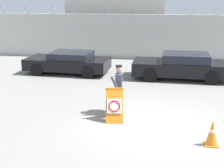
# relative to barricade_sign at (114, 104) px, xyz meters

# --- Properties ---
(ground_plane) EXTENTS (90.00, 90.00, 0.00)m
(ground_plane) POSITION_rel_barricade_sign_xyz_m (1.34, -0.47, -0.54)
(ground_plane) COLOR gray
(perimeter_wall) EXTENTS (36.00, 0.30, 3.32)m
(perimeter_wall) POSITION_rel_barricade_sign_xyz_m (1.34, 10.68, 0.90)
(perimeter_wall) COLOR beige
(perimeter_wall) RESTS_ON ground_plane
(building_block) EXTENTS (6.98, 6.37, 5.56)m
(building_block) POSITION_rel_barricade_sign_xyz_m (-1.82, 15.34, 2.24)
(building_block) COLOR beige
(building_block) RESTS_ON ground_plane
(barricade_sign) EXTENTS (0.68, 0.94, 1.09)m
(barricade_sign) POSITION_rel_barricade_sign_xyz_m (0.00, 0.00, 0.00)
(barricade_sign) COLOR orange
(barricade_sign) RESTS_ON ground_plane
(security_guard) EXTENTS (0.38, 0.62, 1.72)m
(security_guard) POSITION_rel_barricade_sign_xyz_m (0.05, 0.63, 0.41)
(security_guard) COLOR #232838
(security_guard) RESTS_ON ground_plane
(traffic_cone_near) EXTENTS (0.37, 0.37, 0.74)m
(traffic_cone_near) POSITION_rel_barricade_sign_xyz_m (2.92, -1.45, -0.17)
(traffic_cone_near) COLOR orange
(traffic_cone_near) RESTS_ON ground_plane
(parked_car_front_coupe) EXTENTS (4.48, 2.19, 1.15)m
(parked_car_front_coupe) POSITION_rel_barricade_sign_xyz_m (-3.37, 6.12, 0.06)
(parked_car_front_coupe) COLOR black
(parked_car_front_coupe) RESTS_ON ground_plane
(parked_car_rear_sedan) EXTENTS (4.69, 2.10, 1.28)m
(parked_car_rear_sedan) POSITION_rel_barricade_sign_xyz_m (2.51, 5.81, 0.11)
(parked_car_rear_sedan) COLOR black
(parked_car_rear_sedan) RESTS_ON ground_plane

